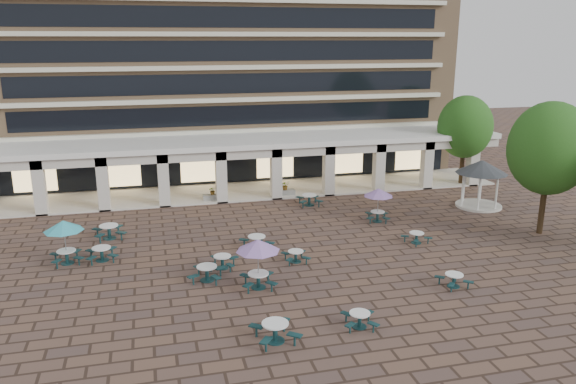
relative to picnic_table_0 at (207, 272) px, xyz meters
name	(u,v)px	position (x,y,z in m)	size (l,w,h in m)	color
ground	(289,260)	(4.73, 1.62, -0.47)	(120.00, 120.00, 0.00)	brown
apartment_building	(222,31)	(4.73, 27.09, 12.13)	(40.00, 15.50, 25.20)	tan
retail_arcade	(243,156)	(4.73, 16.42, 2.53)	(42.00, 6.60, 4.40)	white
picnic_table_0	(207,272)	(0.00, 0.00, 0.00)	(2.11, 2.11, 0.79)	#143B3E
picnic_table_1	(275,330)	(2.06, -6.68, 0.03)	(2.03, 2.03, 0.84)	#143B3E
picnic_table_2	(360,318)	(5.83, -6.41, -0.07)	(1.70, 1.70, 0.68)	#143B3E
picnic_table_3	(454,279)	(11.86, -3.74, -0.07)	(1.63, 1.63, 0.68)	#143B3E
picnic_table_4	(64,227)	(-7.24, 4.13, 1.62)	(2.14, 2.14, 2.47)	#143B3E
picnic_table_5	(102,253)	(-5.40, 4.10, -0.01)	(1.87, 1.87, 0.78)	#143B3E
picnic_table_6	(258,247)	(2.38, -1.50, 1.68)	(2.19, 2.19, 2.53)	#143B3E
picnic_table_7	(417,237)	(12.88, 2.39, -0.07)	(1.77, 1.77, 0.67)	#143B3E
picnic_table_8	(222,261)	(0.98, 1.41, -0.05)	(1.90, 1.90, 0.71)	#143B3E
picnic_table_9	(296,255)	(5.03, 1.28, -0.08)	(1.46, 1.46, 0.65)	#143B3E
picnic_table_10	(257,241)	(3.33, 3.84, -0.01)	(1.99, 1.99, 0.78)	#143B3E
picnic_table_11	(378,194)	(12.21, 6.82, 1.48)	(1.99, 1.99, 2.30)	#143B3E
picnic_table_12	(109,231)	(-5.20, 7.74, 0.04)	(2.17, 2.17, 0.86)	#143B3E
picnic_table_13	(309,199)	(8.80, 11.62, 0.02)	(1.92, 1.92, 0.82)	#143B3E
gazebo	(481,172)	(20.81, 8.26, 2.13)	(3.71, 3.71, 3.46)	beige
tree_east_a	(550,149)	(21.32, 2.14, 4.99)	(5.02, 5.02, 8.36)	#382A16
tree_east_c	(465,127)	(23.00, 14.46, 4.43)	(4.50, 4.50, 7.50)	#382A16
planter_left	(213,196)	(2.00, 14.52, -0.05)	(1.50, 0.60, 1.14)	gray
planter_right	(285,190)	(7.68, 14.52, 0.00)	(1.50, 0.60, 1.22)	gray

